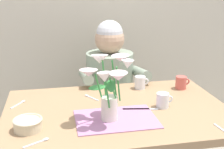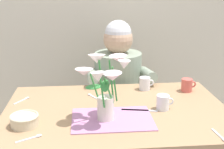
# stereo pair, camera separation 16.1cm
# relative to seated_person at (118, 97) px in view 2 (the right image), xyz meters

# --- Properties ---
(dining_table) EXTENTS (1.20, 0.80, 0.74)m
(dining_table) POSITION_rel_seated_person_xyz_m (-0.08, -0.62, 0.08)
(dining_table) COLOR #9E7A56
(dining_table) RESTS_ON ground_plane
(seated_person) EXTENTS (0.45, 0.47, 1.14)m
(seated_person) POSITION_rel_seated_person_xyz_m (0.00, 0.00, 0.00)
(seated_person) COLOR #4C4C56
(seated_person) RESTS_ON ground_plane
(striped_placemat) EXTENTS (0.40, 0.28, 0.00)m
(striped_placemat) POSITION_rel_seated_person_xyz_m (-0.11, -0.74, 0.18)
(striped_placemat) COLOR #B275A3
(striped_placemat) RESTS_ON dining_table
(flower_vase) EXTENTS (0.28, 0.26, 0.33)m
(flower_vase) POSITION_rel_seated_person_xyz_m (-0.14, -0.74, 0.37)
(flower_vase) COLOR silver
(flower_vase) RESTS_ON dining_table
(ceramic_bowl) EXTENTS (0.14, 0.14, 0.06)m
(ceramic_bowl) POSITION_rel_seated_person_xyz_m (-0.53, -0.77, 0.21)
(ceramic_bowl) COLOR beige
(ceramic_bowl) RESTS_ON dining_table
(dinner_knife) EXTENTS (0.19, 0.05, 0.00)m
(dinner_knife) POSITION_rel_seated_person_xyz_m (0.04, -0.65, 0.18)
(dinner_knife) COLOR silver
(dinner_knife) RESTS_ON dining_table
(tea_cup) EXTENTS (0.09, 0.07, 0.08)m
(tea_cup) POSITION_rel_seated_person_xyz_m (0.17, -0.64, 0.22)
(tea_cup) COLOR silver
(tea_cup) RESTS_ON dining_table
(coffee_cup) EXTENTS (0.09, 0.07, 0.08)m
(coffee_cup) POSITION_rel_seated_person_xyz_m (0.39, -0.38, 0.22)
(coffee_cup) COLOR #CC564C
(coffee_cup) RESTS_ON dining_table
(ceramic_mug) EXTENTS (0.09, 0.07, 0.08)m
(ceramic_mug) POSITION_rel_seated_person_xyz_m (0.13, -0.33, 0.22)
(ceramic_mug) COLOR silver
(ceramic_mug) RESTS_ON dining_table
(spoon_0) EXTENTS (0.08, 0.11, 0.01)m
(spoon_0) POSITION_rel_seated_person_xyz_m (-0.20, -0.42, 0.18)
(spoon_0) COLOR silver
(spoon_0) RESTS_ON dining_table
(spoon_1) EXTENTS (0.03, 0.12, 0.01)m
(spoon_1) POSITION_rel_seated_person_xyz_m (0.35, -0.96, 0.18)
(spoon_1) COLOR silver
(spoon_1) RESTS_ON dining_table
(spoon_2) EXTENTS (0.11, 0.07, 0.01)m
(spoon_2) POSITION_rel_seated_person_xyz_m (-0.47, -0.89, 0.18)
(spoon_2) COLOR silver
(spoon_2) RESTS_ON dining_table
(spoon_3) EXTENTS (0.08, 0.11, 0.01)m
(spoon_3) POSITION_rel_seated_person_xyz_m (-0.59, -0.44, 0.18)
(spoon_3) COLOR silver
(spoon_3) RESTS_ON dining_table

